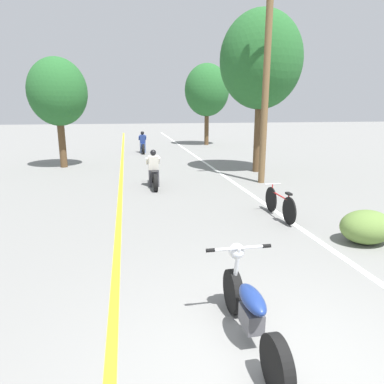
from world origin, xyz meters
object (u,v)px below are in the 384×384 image
(roadside_tree_left, at_px, (58,93))
(motorcycle_rider_lead, at_px, (154,173))
(motorcycle_foreground, at_px, (250,310))
(motorcycle_rider_far, at_px, (143,145))
(roadside_tree_right_far, at_px, (207,90))
(roadside_tree_right_near, at_px, (261,61))
(bicycle_parked, at_px, (280,204))
(utility_pole, at_px, (266,81))

(roadside_tree_left, relative_size, motorcycle_rider_lead, 2.44)
(motorcycle_foreground, bearing_deg, roadside_tree_left, 107.70)
(motorcycle_rider_far, bearing_deg, roadside_tree_right_far, 38.11)
(roadside_tree_right_near, bearing_deg, motorcycle_foreground, -111.53)
(roadside_tree_left, xyz_separation_m, bicycle_parked, (6.74, -9.09, -3.05))
(motorcycle_rider_lead, bearing_deg, motorcycle_foreground, -86.99)
(roadside_tree_right_near, bearing_deg, motorcycle_rider_far, 121.71)
(roadside_tree_right_near, relative_size, motorcycle_rider_far, 3.37)
(roadside_tree_right_near, bearing_deg, motorcycle_rider_lead, -155.19)
(motorcycle_foreground, distance_m, bicycle_parked, 5.05)
(utility_pole, bearing_deg, roadside_tree_left, 147.68)
(bicycle_parked, bearing_deg, roadside_tree_right_near, 73.97)
(utility_pole, distance_m, motorcycle_rider_lead, 5.13)
(roadside_tree_left, distance_m, motorcycle_rider_far, 6.77)
(roadside_tree_right_near, distance_m, motorcycle_rider_far, 9.68)
(roadside_tree_right_far, distance_m, roadside_tree_left, 12.41)
(roadside_tree_left, bearing_deg, motorcycle_foreground, -72.30)
(utility_pole, xyz_separation_m, motorcycle_rider_far, (-3.95, 9.67, -3.16))
(roadside_tree_right_near, relative_size, roadside_tree_left, 1.34)
(roadside_tree_left, height_order, bicycle_parked, roadside_tree_left)
(motorcycle_rider_far, height_order, bicycle_parked, motorcycle_rider_far)
(motorcycle_foreground, height_order, motorcycle_rider_lead, motorcycle_rider_lead)
(bicycle_parked, bearing_deg, motorcycle_rider_lead, 124.69)
(utility_pole, height_order, bicycle_parked, utility_pole)
(utility_pole, height_order, motorcycle_rider_far, utility_pole)
(roadside_tree_left, xyz_separation_m, motorcycle_rider_lead, (3.86, -4.94, -2.91))
(motorcycle_rider_lead, height_order, motorcycle_rider_far, motorcycle_rider_far)
(roadside_tree_right_far, height_order, roadside_tree_left, roadside_tree_right_far)
(roadside_tree_right_near, xyz_separation_m, roadside_tree_right_far, (0.39, 11.36, -0.64))
(roadside_tree_right_near, relative_size, roadside_tree_right_far, 1.12)
(motorcycle_rider_lead, bearing_deg, roadside_tree_right_near, 24.81)
(roadside_tree_right_near, distance_m, motorcycle_foreground, 12.29)
(roadside_tree_right_far, relative_size, roadside_tree_left, 1.19)
(roadside_tree_right_far, xyz_separation_m, motorcycle_rider_lead, (-5.07, -13.53, -3.48))
(roadside_tree_right_far, relative_size, motorcycle_foreground, 2.93)
(utility_pole, relative_size, roadside_tree_right_far, 1.21)
(roadside_tree_right_near, distance_m, roadside_tree_right_far, 11.39)
(utility_pole, distance_m, roadside_tree_left, 9.35)
(roadside_tree_right_far, bearing_deg, motorcycle_foreground, -101.81)
(utility_pole, xyz_separation_m, roadside_tree_right_far, (1.04, 13.58, 0.31))
(bicycle_parked, bearing_deg, roadside_tree_right_far, 82.91)
(utility_pole, distance_m, bicycle_parked, 5.39)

